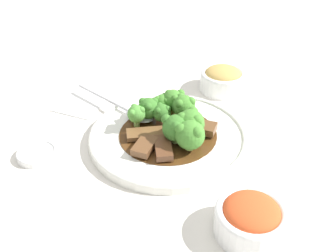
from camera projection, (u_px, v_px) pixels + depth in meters
name	position (u px, v px, depth m)	size (l,w,h in m)	color
ground_plane	(168.00, 140.00, 0.76)	(4.00, 4.00, 0.00)	silver
main_plate	(168.00, 136.00, 0.76)	(0.30, 0.30, 0.02)	white
beef_strip_0	(145.00, 134.00, 0.74)	(0.08, 0.05, 0.01)	brown
beef_strip_1	(173.00, 126.00, 0.76)	(0.07, 0.06, 0.01)	#56331E
beef_strip_2	(203.00, 128.00, 0.75)	(0.05, 0.04, 0.01)	brown
beef_strip_3	(163.00, 148.00, 0.70)	(0.05, 0.07, 0.01)	#56331E
beef_strip_4	(145.00, 146.00, 0.71)	(0.04, 0.06, 0.01)	brown
broccoli_floret_0	(162.00, 112.00, 0.77)	(0.04, 0.04, 0.04)	#7FA84C
broccoli_floret_1	(149.00, 108.00, 0.77)	(0.04, 0.04, 0.05)	#7FA84C
broccoli_floret_2	(163.00, 103.00, 0.79)	(0.04, 0.04, 0.05)	#8EB756
broccoli_floret_3	(184.00, 106.00, 0.77)	(0.05, 0.05, 0.06)	#8EB756
broccoli_floret_4	(176.00, 127.00, 0.71)	(0.05, 0.05, 0.05)	#8EB756
broccoli_floret_5	(190.00, 123.00, 0.72)	(0.05, 0.05, 0.06)	#8EB756
broccoli_floret_6	(136.00, 114.00, 0.76)	(0.04, 0.04, 0.05)	#8EB756
broccoli_floret_7	(175.00, 100.00, 0.79)	(0.04, 0.04, 0.05)	#8EB756
broccoli_floret_8	(190.00, 134.00, 0.70)	(0.05, 0.05, 0.06)	#8EB756
serving_spoon	(134.00, 112.00, 0.80)	(0.21, 0.15, 0.01)	silver
side_bowl_kimchi	(251.00, 218.00, 0.56)	(0.11, 0.11, 0.06)	white
side_bowl_appetizer	(223.00, 79.00, 0.92)	(0.11, 0.11, 0.06)	white
sauce_dish	(37.00, 153.00, 0.72)	(0.07, 0.07, 0.01)	white
paper_napkin	(80.00, 105.00, 0.87)	(0.11, 0.10, 0.01)	white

